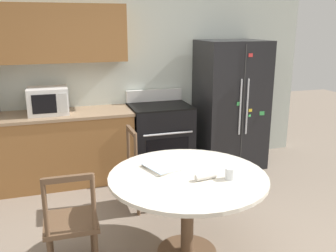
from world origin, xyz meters
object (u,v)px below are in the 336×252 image
(refrigerator, at_px, (230,105))
(candle_glass, at_px, (230,174))
(oven_range, at_px, (160,138))
(dining_chair_left, at_px, (71,223))
(dining_chair_far, at_px, (147,169))
(microwave, at_px, (48,101))

(refrigerator, distance_m, candle_glass, 2.29)
(oven_range, xyz_separation_m, dining_chair_left, (-1.29, -1.85, -0.03))
(refrigerator, relative_size, oven_range, 1.61)
(oven_range, relative_size, dining_chair_far, 1.20)
(dining_chair_left, height_order, candle_glass, dining_chair_left)
(candle_glass, bearing_deg, dining_chair_left, 169.72)
(microwave, relative_size, candle_glass, 5.03)
(microwave, height_order, dining_chair_left, microwave)
(oven_range, bearing_deg, candle_glass, -90.80)
(refrigerator, xyz_separation_m, oven_range, (-1.00, 0.04, -0.40))
(dining_chair_left, bearing_deg, dining_chair_far, 47.96)
(oven_range, relative_size, candle_glass, 11.64)
(microwave, height_order, candle_glass, microwave)
(refrigerator, height_order, microwave, refrigerator)
(microwave, height_order, dining_chair_far, microwave)
(refrigerator, xyz_separation_m, candle_glass, (-1.03, -2.04, -0.09))
(dining_chair_far, bearing_deg, microwave, -136.08)
(oven_range, xyz_separation_m, microwave, (-1.39, 0.03, 0.59))
(dining_chair_left, relative_size, candle_glass, 9.72)
(dining_chair_far, xyz_separation_m, candle_glass, (0.40, -1.14, 0.35))
(refrigerator, relative_size, microwave, 3.73)
(dining_chair_left, bearing_deg, candle_glass, -9.15)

